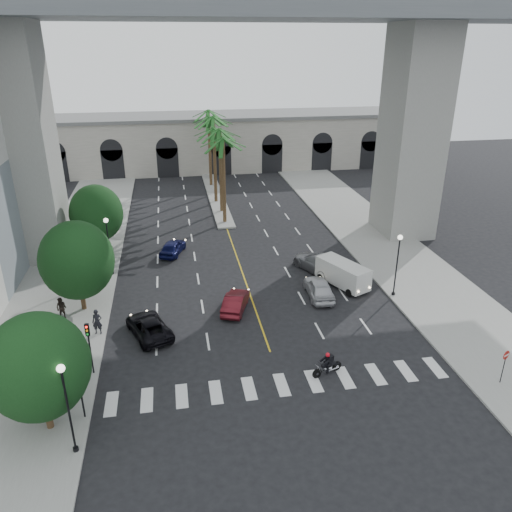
{
  "coord_description": "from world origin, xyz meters",
  "views": [
    {
      "loc": [
        -5.78,
        -25.4,
        19.13
      ],
      "look_at": [
        -0.26,
        6.0,
        5.31
      ],
      "focal_mm": 35.0,
      "sensor_mm": 36.0,
      "label": 1
    }
  ],
  "objects_px": {
    "motorcycle_rider": "(328,364)",
    "pedestrian_b": "(61,308)",
    "lamp_post_left_near": "(67,402)",
    "traffic_signal_near": "(79,381)",
    "car_c": "(149,326)",
    "traffic_signal_far": "(89,340)",
    "do_not_enter_sign": "(505,360)",
    "pedestrian_a": "(97,322)",
    "cargo_van": "(343,273)",
    "car_b": "(236,302)",
    "car_a": "(319,288)",
    "lamp_post_left_far": "(109,242)",
    "car_d": "(319,263)",
    "lamp_post_right": "(397,260)",
    "car_e": "(173,247)"
  },
  "relations": [
    {
      "from": "car_b",
      "to": "pedestrian_b",
      "type": "height_order",
      "value": "pedestrian_b"
    },
    {
      "from": "car_c",
      "to": "do_not_enter_sign",
      "type": "bearing_deg",
      "value": 135.64
    },
    {
      "from": "car_d",
      "to": "traffic_signal_far",
      "type": "bearing_deg",
      "value": 11.18
    },
    {
      "from": "car_e",
      "to": "do_not_enter_sign",
      "type": "relative_size",
      "value": 1.73
    },
    {
      "from": "lamp_post_left_far",
      "to": "traffic_signal_far",
      "type": "bearing_deg",
      "value": -89.6
    },
    {
      "from": "lamp_post_right",
      "to": "motorcycle_rider",
      "type": "bearing_deg",
      "value": -133.07
    },
    {
      "from": "lamp_post_left_near",
      "to": "traffic_signal_near",
      "type": "xyz_separation_m",
      "value": [
        0.1,
        2.5,
        -0.71
      ]
    },
    {
      "from": "traffic_signal_near",
      "to": "car_a",
      "type": "xyz_separation_m",
      "value": [
        16.74,
        11.53,
        -1.73
      ]
    },
    {
      "from": "lamp_post_right",
      "to": "car_d",
      "type": "bearing_deg",
      "value": 129.15
    },
    {
      "from": "traffic_signal_far",
      "to": "cargo_van",
      "type": "relative_size",
      "value": 0.7
    },
    {
      "from": "traffic_signal_far",
      "to": "car_a",
      "type": "xyz_separation_m",
      "value": [
        16.74,
        7.53,
        -1.73
      ]
    },
    {
      "from": "car_c",
      "to": "cargo_van",
      "type": "xyz_separation_m",
      "value": [
        15.94,
        4.94,
        0.49
      ]
    },
    {
      "from": "car_c",
      "to": "pedestrian_b",
      "type": "xyz_separation_m",
      "value": [
        -6.37,
        3.21,
        0.3
      ]
    },
    {
      "from": "lamp_post_left_far",
      "to": "do_not_enter_sign",
      "type": "xyz_separation_m",
      "value": [
        24.4,
        -19.74,
        -1.48
      ]
    },
    {
      "from": "car_b",
      "to": "pedestrian_a",
      "type": "distance_m",
      "value": 10.19
    },
    {
      "from": "car_d",
      "to": "do_not_enter_sign",
      "type": "distance_m",
      "value": 18.43
    },
    {
      "from": "traffic_signal_near",
      "to": "lamp_post_left_far",
      "type": "bearing_deg",
      "value": 90.31
    },
    {
      "from": "lamp_post_left_near",
      "to": "car_d",
      "type": "height_order",
      "value": "lamp_post_left_near"
    },
    {
      "from": "motorcycle_rider",
      "to": "pedestrian_a",
      "type": "distance_m",
      "value": 16.18
    },
    {
      "from": "car_c",
      "to": "pedestrian_a",
      "type": "relative_size",
      "value": 2.63
    },
    {
      "from": "car_d",
      "to": "pedestrian_b",
      "type": "distance_m",
      "value": 21.73
    },
    {
      "from": "lamp_post_left_far",
      "to": "lamp_post_right",
      "type": "relative_size",
      "value": 1.0
    },
    {
      "from": "motorcycle_rider",
      "to": "pedestrian_b",
      "type": "bearing_deg",
      "value": 130.96
    },
    {
      "from": "car_d",
      "to": "lamp_post_left_far",
      "type": "bearing_deg",
      "value": -30.03
    },
    {
      "from": "car_e",
      "to": "pedestrian_b",
      "type": "height_order",
      "value": "pedestrian_b"
    },
    {
      "from": "car_a",
      "to": "cargo_van",
      "type": "relative_size",
      "value": 0.87
    },
    {
      "from": "car_a",
      "to": "car_c",
      "type": "height_order",
      "value": "car_a"
    },
    {
      "from": "lamp_post_left_far",
      "to": "lamp_post_right",
      "type": "height_order",
      "value": "same"
    },
    {
      "from": "lamp_post_left_near",
      "to": "car_c",
      "type": "height_order",
      "value": "lamp_post_left_near"
    },
    {
      "from": "traffic_signal_far",
      "to": "pedestrian_b",
      "type": "relative_size",
      "value": 2.2
    },
    {
      "from": "car_d",
      "to": "do_not_enter_sign",
      "type": "relative_size",
      "value": 2.43
    },
    {
      "from": "car_b",
      "to": "do_not_enter_sign",
      "type": "bearing_deg",
      "value": 160.58
    },
    {
      "from": "traffic_signal_near",
      "to": "car_c",
      "type": "relative_size",
      "value": 0.75
    },
    {
      "from": "traffic_signal_far",
      "to": "motorcycle_rider",
      "type": "bearing_deg",
      "value": -9.58
    },
    {
      "from": "car_a",
      "to": "car_b",
      "type": "bearing_deg",
      "value": 11.35
    },
    {
      "from": "lamp_post_right",
      "to": "car_c",
      "type": "bearing_deg",
      "value": -172.92
    },
    {
      "from": "car_c",
      "to": "car_e",
      "type": "relative_size",
      "value": 1.18
    },
    {
      "from": "traffic_signal_near",
      "to": "motorcycle_rider",
      "type": "height_order",
      "value": "traffic_signal_near"
    },
    {
      "from": "car_a",
      "to": "pedestrian_b",
      "type": "bearing_deg",
      "value": 3.89
    },
    {
      "from": "car_e",
      "to": "cargo_van",
      "type": "xyz_separation_m",
      "value": [
        13.96,
        -9.44,
        0.46
      ]
    },
    {
      "from": "lamp_post_left_near",
      "to": "motorcycle_rider",
      "type": "height_order",
      "value": "lamp_post_left_near"
    },
    {
      "from": "car_a",
      "to": "pedestrian_b",
      "type": "distance_m",
      "value": 19.8
    },
    {
      "from": "lamp_post_right",
      "to": "car_e",
      "type": "xyz_separation_m",
      "value": [
        -17.42,
        11.97,
        -2.52
      ]
    },
    {
      "from": "pedestrian_b",
      "to": "cargo_van",
      "type": "bearing_deg",
      "value": 23.15
    },
    {
      "from": "cargo_van",
      "to": "traffic_signal_near",
      "type": "bearing_deg",
      "value": -170.85
    },
    {
      "from": "lamp_post_right",
      "to": "car_b",
      "type": "height_order",
      "value": "lamp_post_right"
    },
    {
      "from": "lamp_post_right",
      "to": "car_c",
      "type": "relative_size",
      "value": 1.09
    },
    {
      "from": "car_c",
      "to": "car_d",
      "type": "relative_size",
      "value": 0.84
    },
    {
      "from": "car_d",
      "to": "lamp_post_right",
      "type": "bearing_deg",
      "value": 106.58
    },
    {
      "from": "traffic_signal_far",
      "to": "do_not_enter_sign",
      "type": "xyz_separation_m",
      "value": [
        24.3,
        -5.24,
        -0.77
      ]
    }
  ]
}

